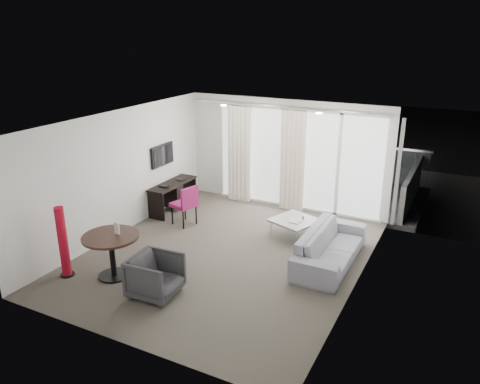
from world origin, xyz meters
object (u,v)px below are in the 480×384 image
at_px(sofa, 330,246).
at_px(desk_chair, 184,205).
at_px(desk, 173,197).
at_px(round_table, 112,256).
at_px(red_lamp, 63,242).
at_px(rattan_chair_a, 331,184).
at_px(rattan_chair_b, 372,179).
at_px(tub_armchair, 155,276).
at_px(coffee_table, 294,228).

bearing_deg(sofa, desk_chair, 85.36).
xyz_separation_m(desk, desk_chair, (0.71, -0.61, 0.12)).
xyz_separation_m(round_table, sofa, (3.24, 2.23, -0.07)).
relative_size(round_table, red_lamp, 0.76).
height_order(round_table, rattan_chair_a, rattan_chair_a).
bearing_deg(rattan_chair_a, rattan_chair_b, 54.27).
xyz_separation_m(round_table, rattan_chair_b, (3.11, 6.43, 0.02)).
distance_m(desk_chair, round_table, 2.51).
xyz_separation_m(desk, rattan_chair_a, (3.18, 2.30, 0.10)).
bearing_deg(desk_chair, tub_armchair, -49.61).
bearing_deg(desk, coffee_table, -1.92).
xyz_separation_m(desk_chair, rattan_chair_a, (2.47, 2.91, -0.01)).
bearing_deg(rattan_chair_a, desk, -141.04).
relative_size(desk, desk_chair, 1.59).
bearing_deg(desk_chair, desk, 155.49).
bearing_deg(tub_armchair, rattan_chair_b, -21.09).
distance_m(desk_chair, tub_armchair, 2.93).
relative_size(round_table, tub_armchair, 1.28).
distance_m(round_table, red_lamp, 0.88).
xyz_separation_m(round_table, rattan_chair_a, (2.30, 5.42, 0.05)).
bearing_deg(sofa, round_table, 124.55).
bearing_deg(tub_armchair, desk, 26.67).
bearing_deg(sofa, rattan_chair_b, 1.80).
distance_m(round_table, coffee_table, 3.76).
bearing_deg(desk_chair, red_lamp, -85.70).
bearing_deg(rattan_chair_b, round_table, -127.63).
bearing_deg(round_table, rattan_chair_b, 64.20).
distance_m(desk, rattan_chair_a, 3.92).
relative_size(round_table, sofa, 0.45).
bearing_deg(round_table, sofa, 34.55).
bearing_deg(coffee_table, sofa, -38.06).
xyz_separation_m(tub_armchair, coffee_table, (1.21, 3.17, -0.16)).
distance_m(desk, tub_armchair, 3.80).
bearing_deg(tub_armchair, sofa, -46.28).
xyz_separation_m(desk, tub_armchair, (1.92, -3.28, 0.01)).
distance_m(red_lamp, sofa, 4.78).
bearing_deg(red_lamp, rattan_chair_b, 60.26).
xyz_separation_m(coffee_table, sofa, (1.00, -0.78, 0.13)).
distance_m(tub_armchair, coffee_table, 3.40).
height_order(desk_chair, sofa, desk_chair).
relative_size(tub_armchair, coffee_table, 0.91).
height_order(desk, sofa, desk).
relative_size(coffee_table, rattan_chair_a, 0.95).
bearing_deg(rattan_chair_b, desk_chair, -141.72).
bearing_deg(desk, round_table, -74.23).
bearing_deg(rattan_chair_b, desk, -152.11).
xyz_separation_m(round_table, red_lamp, (-0.76, -0.35, 0.25)).
xyz_separation_m(desk_chair, rattan_chair_b, (3.28, 3.92, -0.05)).
xyz_separation_m(red_lamp, coffee_table, (3.01, 3.36, -0.46)).
xyz_separation_m(rattan_chair_a, rattan_chair_b, (0.81, 1.01, -0.03)).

